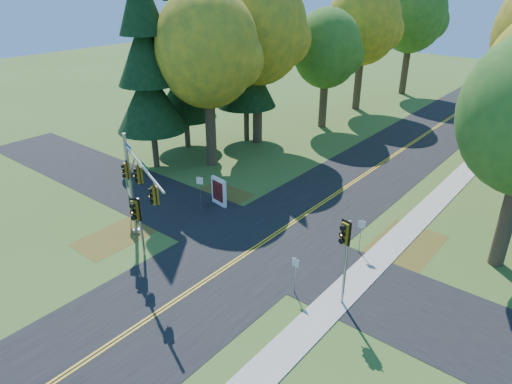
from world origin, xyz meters
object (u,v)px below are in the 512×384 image
Objects in this scene: traffic_mast at (136,183)px; info_kiosk at (219,192)px; route_sign_cluster at (130,191)px; east_signal_pole at (345,242)px.

traffic_mast is 7.61m from info_kiosk.
traffic_mast is at bearing -8.22° from route_sign_cluster.
east_signal_pole is 1.51× the size of route_sign_cluster.
traffic_mast is 12.00m from east_signal_pole.
traffic_mast reaches higher than east_signal_pole.
east_signal_pole reaches higher than info_kiosk.
route_sign_cluster is at bearing 175.04° from traffic_mast.
info_kiosk is (2.71, 5.31, -1.21)m from route_sign_cluster.
traffic_mast is at bearing -156.88° from east_signal_pole.
route_sign_cluster is (-3.04, 1.58, -2.01)m from traffic_mast.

